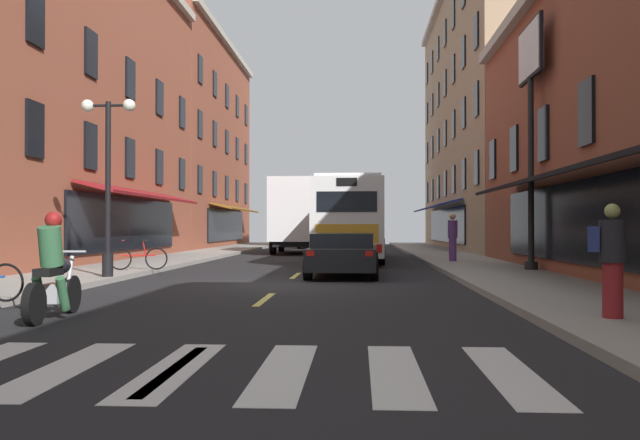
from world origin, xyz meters
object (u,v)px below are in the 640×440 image
object	(u,v)px
box_truck	(297,216)
sedan_near	(344,254)
pedestrian_mid	(453,236)
billboard_sign	(531,84)
sedan_mid	(314,238)
motorcycle_rider	(53,273)
bicycle_near	(139,258)
street_lamp_twin	(108,178)
transit_bus	(353,220)
pedestrian_near	(611,258)

from	to	relation	value
box_truck	sedan_near	distance (m)	17.09
sedan_near	pedestrian_mid	world-z (taller)	pedestrian_mid
pedestrian_mid	billboard_sign	bearing A→B (deg)	-104.01
box_truck	sedan_mid	xyz separation A→B (m)	(0.28, 9.70, -1.31)
sedan_near	motorcycle_rider	size ratio (longest dim) A/B	2.21
bicycle_near	pedestrian_mid	world-z (taller)	pedestrian_mid
box_truck	bicycle_near	xyz separation A→B (m)	(-3.27, -16.38, -1.51)
sedan_near	pedestrian_mid	size ratio (longest dim) A/B	2.56
motorcycle_rider	pedestrian_mid	bearing A→B (deg)	62.12
sedan_near	street_lamp_twin	distance (m)	6.82
transit_bus	motorcycle_rider	world-z (taller)	transit_bus
bicycle_near	pedestrian_mid	distance (m)	11.71
box_truck	sedan_near	xyz separation A→B (m)	(2.90, -16.79, -1.36)
box_truck	motorcycle_rider	size ratio (longest dim) A/B	3.30
pedestrian_mid	street_lamp_twin	bearing A→B (deg)	-171.73
bicycle_near	sedan_mid	bearing A→B (deg)	82.26
billboard_sign	sedan_near	bearing A→B (deg)	-167.78
sedan_near	pedestrian_near	xyz separation A→B (m)	(3.99, -9.76, 0.34)
motorcycle_rider	bicycle_near	distance (m)	9.95
sedan_near	sedan_mid	size ratio (longest dim) A/B	0.99
pedestrian_near	motorcycle_rider	bearing A→B (deg)	-71.40
transit_bus	sedan_near	xyz separation A→B (m)	(-0.17, -9.41, -1.09)
billboard_sign	sedan_near	xyz separation A→B (m)	(-5.64, -1.22, -5.11)
pedestrian_near	street_lamp_twin	xyz separation A→B (m)	(-10.03, 7.35, 1.71)
billboard_sign	sedan_mid	world-z (taller)	billboard_sign
billboard_sign	box_truck	bearing A→B (deg)	118.75
transit_bus	pedestrian_mid	bearing A→B (deg)	-39.98
box_truck	sedan_mid	world-z (taller)	box_truck
sedan_near	billboard_sign	bearing A→B (deg)	12.22
billboard_sign	street_lamp_twin	xyz separation A→B (m)	(-11.69, -3.63, -3.06)
sedan_mid	pedestrian_near	bearing A→B (deg)	-79.67
street_lamp_twin	box_truck	bearing A→B (deg)	80.69
pedestrian_near	bicycle_near	bearing A→B (deg)	-113.67
billboard_sign	motorcycle_rider	size ratio (longest dim) A/B	3.60
sedan_mid	bicycle_near	world-z (taller)	sedan_mid
transit_bus	bicycle_near	world-z (taller)	transit_bus
box_truck	sedan_near	size ratio (longest dim) A/B	1.49
bicycle_near	street_lamp_twin	world-z (taller)	street_lamp_twin
billboard_sign	box_truck	size ratio (longest dim) A/B	1.09
sedan_near	street_lamp_twin	bearing A→B (deg)	-158.27
transit_bus	sedan_mid	size ratio (longest dim) A/B	2.59
box_truck	pedestrian_near	bearing A→B (deg)	-75.46
motorcycle_rider	bicycle_near	bearing A→B (deg)	101.04
sedan_mid	pedestrian_near	size ratio (longest dim) A/B	2.88
sedan_near	transit_bus	bearing A→B (deg)	88.95
transit_bus	box_truck	xyz separation A→B (m)	(-3.07, 7.38, 0.27)
box_truck	sedan_mid	distance (m)	9.79
billboard_sign	sedan_mid	bearing A→B (deg)	108.11
transit_bus	pedestrian_mid	world-z (taller)	transit_bus
pedestrian_near	pedestrian_mid	distance (m)	15.97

